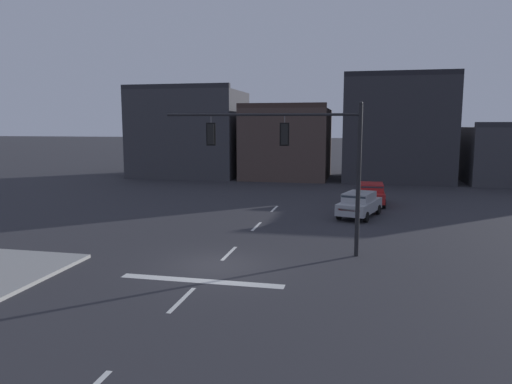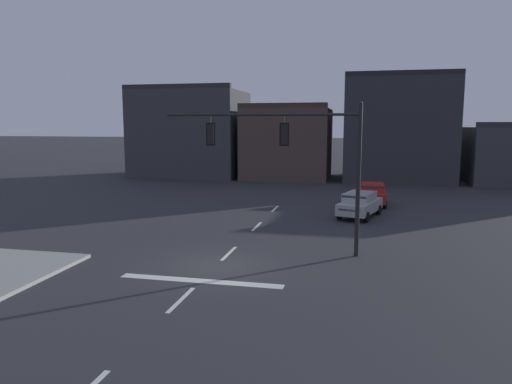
{
  "view_description": "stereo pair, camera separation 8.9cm",
  "coord_description": "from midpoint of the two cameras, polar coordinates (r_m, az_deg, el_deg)",
  "views": [
    {
      "loc": [
        5.71,
        -18.51,
        5.87
      ],
      "look_at": [
        0.86,
        3.91,
        2.62
      ],
      "focal_mm": 33.34,
      "sensor_mm": 36.0,
      "label": 1
    },
    {
      "loc": [
        5.8,
        -18.49,
        5.87
      ],
      "look_at": [
        0.86,
        3.91,
        2.62
      ],
      "focal_mm": 33.34,
      "sensor_mm": 36.0,
      "label": 2
    }
  ],
  "objects": [
    {
      "name": "stop_bar_paint",
      "position": [
        18.43,
        -6.76,
        -10.54
      ],
      "size": [
        6.4,
        0.5,
        0.01
      ],
      "primitive_type": "cube",
      "color": "silver",
      "rests_on": "ground"
    },
    {
      "name": "lane_centreline",
      "position": [
        22.09,
        -3.36,
        -7.35
      ],
      "size": [
        0.16,
        26.4,
        0.01
      ],
      "color": "silver",
      "rests_on": "ground"
    },
    {
      "name": "building_row",
      "position": [
        52.79,
        12.03,
        6.37
      ],
      "size": [
        51.01,
        11.74,
        11.0
      ],
      "color": "#38383D",
      "rests_on": "ground"
    },
    {
      "name": "car_lot_middle",
      "position": [
        36.08,
        13.62,
        -0.15
      ],
      "size": [
        1.93,
        4.47,
        1.61
      ],
      "color": "#A81E1E",
      "rests_on": "ground"
    },
    {
      "name": "ground_plane",
      "position": [
        20.24,
        -4.9,
        -8.82
      ],
      "size": [
        400.0,
        400.0,
        0.0
      ],
      "primitive_type": "plane",
      "color": "#2B2B30"
    },
    {
      "name": "car_lot_nearside",
      "position": [
        31.08,
        12.21,
        -1.4
      ],
      "size": [
        2.96,
        4.73,
        1.61
      ],
      "color": "#9EA0A5",
      "rests_on": "ground"
    },
    {
      "name": "signal_mast_near_side",
      "position": [
        21.19,
        5.32,
        4.9
      ],
      "size": [
        8.59,
        1.2,
        6.88
      ],
      "color": "black",
      "rests_on": "ground"
    }
  ]
}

